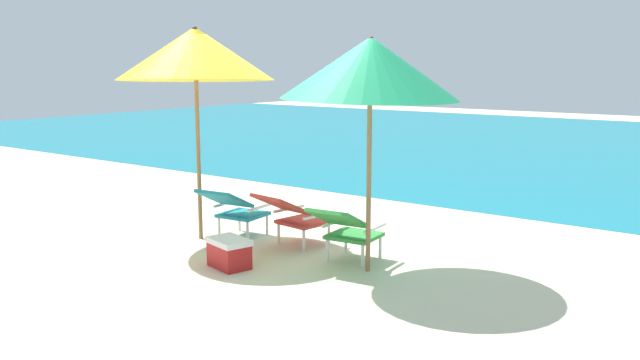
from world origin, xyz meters
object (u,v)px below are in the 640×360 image
(beach_umbrella_left, at_px, (195,54))
(cooler_box, at_px, (229,253))
(beach_umbrella_right, at_px, (370,68))
(lounge_chair_right, at_px, (347,228))
(lounge_chair_left, at_px, (234,207))
(lounge_chair_center, at_px, (293,214))

(beach_umbrella_left, height_order, cooler_box, beach_umbrella_left)
(beach_umbrella_right, height_order, cooler_box, beach_umbrella_right)
(lounge_chair_right, distance_m, beach_umbrella_right, 1.74)
(lounge_chair_right, xyz_separation_m, cooler_box, (-0.94, -0.85, -0.24))
(lounge_chair_left, distance_m, cooler_box, 1.21)
(lounge_chair_center, distance_m, lounge_chair_right, 0.92)
(lounge_chair_left, distance_m, lounge_chair_right, 1.71)
(lounge_chair_right, height_order, cooler_box, lounge_chair_right)
(beach_umbrella_right, bearing_deg, lounge_chair_right, 167.51)
(cooler_box, bearing_deg, lounge_chair_right, 42.31)
(lounge_chair_center, bearing_deg, lounge_chair_left, -169.63)
(lounge_chair_right, distance_m, beach_umbrella_left, 2.80)
(lounge_chair_center, relative_size, cooler_box, 1.75)
(lounge_chair_center, bearing_deg, lounge_chair_right, -12.03)
(lounge_chair_left, height_order, beach_umbrella_right, beach_umbrella_right)
(beach_umbrella_right, relative_size, cooler_box, 4.56)
(lounge_chair_left, xyz_separation_m, beach_umbrella_left, (-0.36, -0.23, 1.87))
(beach_umbrella_left, distance_m, beach_umbrella_right, 2.41)
(lounge_chair_left, relative_size, lounge_chair_center, 0.99)
(lounge_chair_right, height_order, beach_umbrella_right, beach_umbrella_right)
(lounge_chair_right, bearing_deg, beach_umbrella_left, -174.77)
(beach_umbrella_left, bearing_deg, beach_umbrella_right, 2.82)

